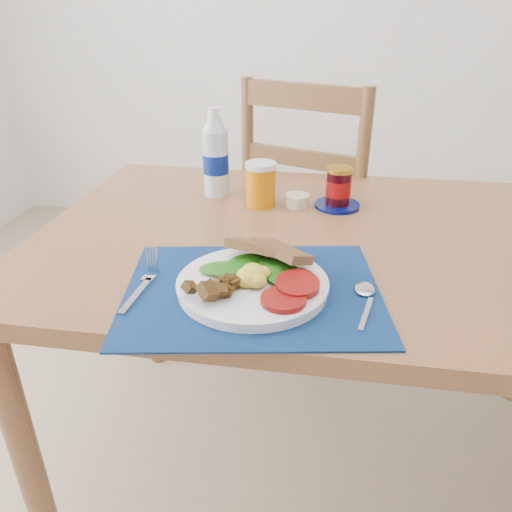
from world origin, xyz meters
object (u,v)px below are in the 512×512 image
(water_bottle, at_px, (216,158))
(jam_on_saucer, at_px, (338,190))
(chair_far, at_px, (314,195))
(breakfast_plate, at_px, (249,282))
(juice_glass, at_px, (261,186))

(water_bottle, relative_size, jam_on_saucer, 2.02)
(chair_far, height_order, jam_on_saucer, chair_far)
(breakfast_plate, xyz_separation_m, juice_glass, (-0.05, 0.44, 0.03))
(breakfast_plate, bearing_deg, chair_far, 109.25)
(chair_far, distance_m, jam_on_saucer, 0.49)
(juice_glass, relative_size, jam_on_saucer, 0.92)
(breakfast_plate, xyz_separation_m, jam_on_saucer, (0.15, 0.46, 0.02))
(water_bottle, bearing_deg, breakfast_plate, -70.34)
(chair_far, xyz_separation_m, water_bottle, (-0.25, -0.41, 0.24))
(juice_glass, bearing_deg, water_bottle, 154.61)
(juice_glass, height_order, jam_on_saucer, juice_glass)
(chair_far, bearing_deg, juice_glass, 94.98)
(chair_far, xyz_separation_m, breakfast_plate, (-0.07, -0.91, 0.16))
(juice_glass, xyz_separation_m, jam_on_saucer, (0.20, 0.02, -0.01))
(chair_far, relative_size, jam_on_saucer, 10.47)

